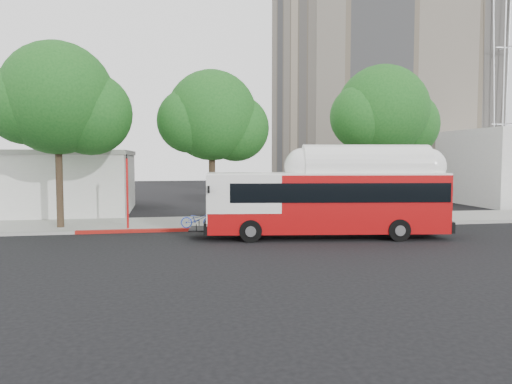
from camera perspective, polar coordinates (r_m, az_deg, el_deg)
The scene contains 11 objects.
ground at distance 22.42m, azimuth -1.05°, elevation -5.77°, with size 120.00×120.00×0.00m, color black.
sidewalk at distance 28.77m, azimuth -3.12°, elevation -3.45°, with size 60.00×5.00×0.15m, color gray.
curb_strip at distance 26.22m, azimuth -2.41°, elevation -4.18°, with size 60.00×0.30×0.15m, color gray.
red_curb_segment at distance 25.99m, azimuth -8.99°, elevation -4.29°, with size 10.00×0.32×0.16m, color maroon.
street_tree_left at distance 27.97m, azimuth -20.78°, elevation 9.49°, with size 6.67×5.80×9.74m.
street_tree_mid at distance 28.11m, azimuth -4.26°, elevation 8.28°, with size 5.75×5.00×8.62m.
street_tree_right at distance 30.66m, azimuth 14.99°, elevation 8.45°, with size 6.21×5.40×9.18m.
apartment_tower at distance 55.99m, azimuth 13.41°, elevation 18.18°, with size 18.00×18.00×37.00m.
low_commercial_bldg at distance 37.35m, azimuth -26.51°, elevation 1.04°, with size 16.20×10.20×4.25m.
transit_bus at distance 23.70m, azimuth 8.22°, elevation -1.26°, with size 12.10×3.92×3.52m.
signal_pole at distance 26.33m, azimuth -14.49°, elevation 0.01°, with size 0.11×0.37×3.96m.
Camera 1 is at (-3.52, -21.81, 3.80)m, focal length 35.00 mm.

